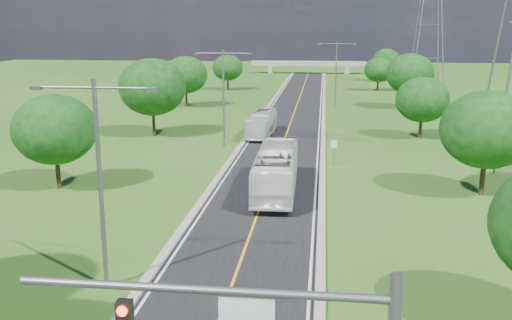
{
  "coord_description": "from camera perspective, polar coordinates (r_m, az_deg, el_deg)",
  "views": [
    {
      "loc": [
        4.16,
        -12.36,
        12.28
      ],
      "look_at": [
        -0.48,
        26.71,
        3.0
      ],
      "focal_mm": 40.0,
      "sensor_mm": 36.0,
      "label": 1
    }
  ],
  "objects": [
    {
      "name": "overpass",
      "position": [
        152.74,
        5.27,
        9.51
      ],
      "size": [
        30.0,
        3.0,
        3.2
      ],
      "color": "gray",
      "rests_on": "ground"
    },
    {
      "name": "tree_rf",
      "position": [
        133.31,
        12.91,
        9.66
      ],
      "size": [
        6.3,
        6.3,
        7.33
      ],
      "color": "black",
      "rests_on": "ground"
    },
    {
      "name": "power_tower_far",
      "position": [
        129.24,
        16.99,
        13.48
      ],
      "size": [
        9.0,
        6.4,
        28.0
      ],
      "color": "slate",
      "rests_on": "ground"
    },
    {
      "name": "tree_rc",
      "position": [
        65.75,
        16.3,
        5.8
      ],
      "size": [
        5.88,
        5.88,
        6.84
      ],
      "color": "black",
      "rests_on": "ground"
    },
    {
      "name": "tree_lc",
      "position": [
        65.59,
        -10.33,
        7.19
      ],
      "size": [
        7.56,
        7.56,
        8.79
      ],
      "color": "black",
      "rests_on": "ground"
    },
    {
      "name": "tree_lb",
      "position": [
        45.76,
        -19.5,
        2.9
      ],
      "size": [
        6.3,
        6.3,
        7.33
      ],
      "color": "black",
      "rests_on": "ground"
    },
    {
      "name": "tree_re",
      "position": [
        113.14,
        12.15,
        8.8
      ],
      "size": [
        5.46,
        5.46,
        6.35
      ],
      "color": "black",
      "rests_on": "ground"
    },
    {
      "name": "speed_limit_sign",
      "position": [
        51.48,
        7.79,
        1.17
      ],
      "size": [
        0.55,
        0.09,
        2.4
      ],
      "color": "slate",
      "rests_on": "ground"
    },
    {
      "name": "curb_right",
      "position": [
        79.3,
        6.78,
        4.35
      ],
      "size": [
        0.5,
        150.0,
        0.22
      ],
      "primitive_type": "cube",
      "color": "gray",
      "rests_on": "ground"
    },
    {
      "name": "road",
      "position": [
        79.43,
        3.7,
        4.37
      ],
      "size": [
        8.0,
        150.0,
        0.06
      ],
      "primitive_type": "cube",
      "color": "black",
      "rests_on": "ground"
    },
    {
      "name": "tree_ld",
      "position": [
        89.22,
        -7.04,
        8.46
      ],
      "size": [
        6.72,
        6.72,
        7.82
      ],
      "color": "black",
      "rests_on": "ground"
    },
    {
      "name": "bus_inbound",
      "position": [
        65.07,
        0.59,
        3.66
      ],
      "size": [
        2.77,
        9.84,
        2.71
      ],
      "primitive_type": "imported",
      "rotation": [
        0.0,
        0.0,
        -0.05
      ],
      "color": "white",
      "rests_on": "road"
    },
    {
      "name": "bus_outbound",
      "position": [
        42.65,
        2.05,
        -1.03
      ],
      "size": [
        3.11,
        12.22,
        3.39
      ],
      "primitive_type": "imported",
      "rotation": [
        0.0,
        0.0,
        3.16
      ],
      "color": "white",
      "rests_on": "road"
    },
    {
      "name": "ground",
      "position": [
        73.52,
        3.44,
        3.63
      ],
      "size": [
        260.0,
        260.0,
        0.0
      ],
      "primitive_type": "plane",
      "color": "#224F16",
      "rests_on": "ground"
    },
    {
      "name": "curb_left",
      "position": [
        79.75,
        0.65,
        4.49
      ],
      "size": [
        0.5,
        150.0,
        0.22
      ],
      "primitive_type": "cube",
      "color": "gray",
      "rests_on": "ground"
    },
    {
      "name": "streetlight_mid_left",
      "position": [
        58.6,
        -3.27,
        7.04
      ],
      "size": [
        5.9,
        0.25,
        10.0
      ],
      "color": "slate",
      "rests_on": "ground"
    },
    {
      "name": "tree_rb",
      "position": [
        44.59,
        22.1,
        2.84
      ],
      "size": [
        6.72,
        6.72,
        7.82
      ],
      "color": "black",
      "rests_on": "ground"
    },
    {
      "name": "streetlight_far_right",
      "position": [
        90.61,
        8.03,
        9.13
      ],
      "size": [
        5.9,
        0.25,
        10.0
      ],
      "color": "slate",
      "rests_on": "ground"
    },
    {
      "name": "tree_rd",
      "position": [
        89.57,
        15.16,
        8.33
      ],
      "size": [
        7.14,
        7.14,
        8.3
      ],
      "color": "black",
      "rests_on": "ground"
    },
    {
      "name": "streetlight_near_left",
      "position": [
        27.15,
        -15.41,
        -0.71
      ],
      "size": [
        5.9,
        0.25,
        10.0
      ],
      "color": "slate",
      "rests_on": "ground"
    },
    {
      "name": "tree_le",
      "position": [
        112.21,
        -2.85,
        9.2
      ],
      "size": [
        5.88,
        5.88,
        6.84
      ],
      "color": "black",
      "rests_on": "ground"
    }
  ]
}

